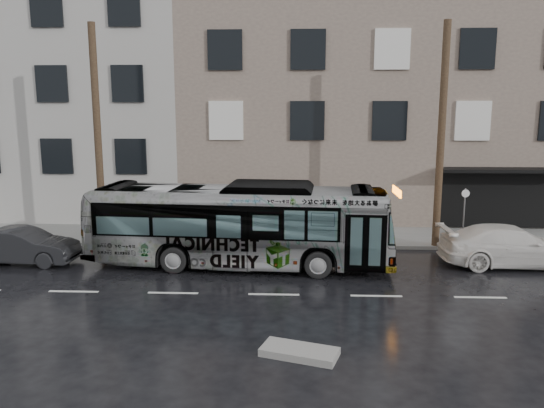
# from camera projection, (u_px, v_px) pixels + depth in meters

# --- Properties ---
(ground) EXTENTS (120.00, 120.00, 0.00)m
(ground) POSITION_uv_depth(u_px,v_px,m) (276.00, 271.00, 19.10)
(ground) COLOR black
(ground) RESTS_ON ground
(sidewalk) EXTENTS (90.00, 3.60, 0.15)m
(sidewalk) POSITION_uv_depth(u_px,v_px,m) (280.00, 236.00, 23.90)
(sidewalk) COLOR gray
(sidewalk) RESTS_ON ground
(building_taupe) EXTENTS (20.00, 12.00, 11.00)m
(building_taupe) POSITION_uv_depth(u_px,v_px,m) (371.00, 113.00, 30.40)
(building_taupe) COLOR gray
(building_taupe) RESTS_ON ground
(utility_pole_front) EXTENTS (0.30, 0.30, 9.00)m
(utility_pole_front) POSITION_uv_depth(u_px,v_px,m) (441.00, 137.00, 21.24)
(utility_pole_front) COLOR #503D28
(utility_pole_front) RESTS_ON sidewalk
(utility_pole_rear) EXTENTS (0.30, 0.30, 9.00)m
(utility_pole_rear) POSITION_uv_depth(u_px,v_px,m) (98.00, 136.00, 21.83)
(utility_pole_rear) COLOR #503D28
(utility_pole_rear) RESTS_ON sidewalk
(sign_post) EXTENTS (0.06, 0.06, 2.40)m
(sign_post) POSITION_uv_depth(u_px,v_px,m) (464.00, 217.00, 21.78)
(sign_post) COLOR slate
(sign_post) RESTS_ON sidewalk
(bus) EXTENTS (11.32, 3.43, 3.11)m
(bus) POSITION_uv_depth(u_px,v_px,m) (239.00, 225.00, 19.43)
(bus) COLOR #B2B2B2
(bus) RESTS_ON ground
(white_sedan) EXTENTS (5.21, 2.19, 1.50)m
(white_sedan) POSITION_uv_depth(u_px,v_px,m) (511.00, 246.00, 19.59)
(white_sedan) COLOR silver
(white_sedan) RESTS_ON ground
(dark_sedan) EXTENTS (4.15, 1.60, 1.35)m
(dark_sedan) POSITION_uv_depth(u_px,v_px,m) (22.00, 246.00, 19.87)
(dark_sedan) COLOR black
(dark_sedan) RESTS_ON ground
(slush_pile) EXTENTS (1.96, 1.32, 0.18)m
(slush_pile) POSITION_uv_depth(u_px,v_px,m) (299.00, 352.00, 12.52)
(slush_pile) COLOR #9B9893
(slush_pile) RESTS_ON ground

